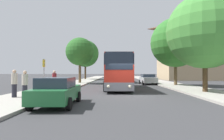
# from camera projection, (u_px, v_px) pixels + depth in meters

# --- Properties ---
(ground_plane) EXTENTS (300.00, 300.00, 0.00)m
(ground_plane) POSITION_uv_depth(u_px,v_px,m) (125.00, 96.00, 13.48)
(ground_plane) COLOR #38383A
(ground_plane) RESTS_ON ground
(sidewalk_left) EXTENTS (4.00, 120.00, 0.15)m
(sidewalk_left) POSITION_uv_depth(u_px,v_px,m) (36.00, 94.00, 13.61)
(sidewalk_left) COLOR #A39E93
(sidewalk_left) RESTS_ON ground_plane
(sidewalk_right) EXTENTS (4.00, 120.00, 0.15)m
(sidewalk_right) POSITION_uv_depth(u_px,v_px,m) (217.00, 95.00, 13.34)
(sidewalk_right) COLOR #A39E93
(sidewalk_right) RESTS_ON ground_plane
(building_right_background) EXTENTS (17.56, 10.65, 15.27)m
(building_right_background) POSITION_uv_depth(u_px,v_px,m) (199.00, 48.00, 41.32)
(building_right_background) COLOR tan
(building_right_background) RESTS_ON ground_plane
(bus_front) EXTENTS (2.85, 10.50, 3.48)m
(bus_front) POSITION_uv_depth(u_px,v_px,m) (117.00, 72.00, 19.12)
(bus_front) COLOR gray
(bus_front) RESTS_ON ground_plane
(bus_middle) EXTENTS (3.01, 11.35, 3.44)m
(bus_middle) POSITION_uv_depth(u_px,v_px,m) (115.00, 72.00, 32.70)
(bus_middle) COLOR #238942
(bus_middle) RESTS_ON ground_plane
(parked_car_left_curb) EXTENTS (2.14, 4.08, 1.52)m
(parked_car_left_curb) POSITION_uv_depth(u_px,v_px,m) (57.00, 91.00, 9.44)
(parked_car_left_curb) COLOR #236B38
(parked_car_left_curb) RESTS_ON ground_plane
(parked_car_right_near) EXTENTS (2.24, 4.38, 1.50)m
(parked_car_right_near) POSITION_uv_depth(u_px,v_px,m) (148.00, 79.00, 25.97)
(parked_car_right_near) COLOR #B7B7BC
(parked_car_right_near) RESTS_ON ground_plane
(bus_stop_sign) EXTENTS (0.08, 0.45, 2.72)m
(bus_stop_sign) POSITION_uv_depth(u_px,v_px,m) (44.00, 72.00, 13.87)
(bus_stop_sign) COLOR gray
(bus_stop_sign) RESTS_ON sidewalk_left
(pedestrian_waiting_near) EXTENTS (0.36, 0.36, 1.76)m
(pedestrian_waiting_near) POSITION_uv_depth(u_px,v_px,m) (25.00, 84.00, 11.19)
(pedestrian_waiting_near) COLOR #23232D
(pedestrian_waiting_near) RESTS_ON sidewalk_left
(pedestrian_waiting_far) EXTENTS (0.36, 0.36, 1.80)m
(pedestrian_waiting_far) POSITION_uv_depth(u_px,v_px,m) (54.00, 81.00, 15.12)
(pedestrian_waiting_far) COLOR #23232D
(pedestrian_waiting_far) RESTS_ON sidewalk_left
(pedestrian_walking_back) EXTENTS (0.36, 0.36, 1.82)m
(pedestrian_walking_back) POSITION_uv_depth(u_px,v_px,m) (14.00, 83.00, 11.53)
(pedestrian_walking_back) COLOR #23232D
(pedestrian_walking_back) RESTS_ON sidewalk_left
(tree_left_near) EXTENTS (4.42, 4.42, 7.09)m
(tree_left_near) POSITION_uv_depth(u_px,v_px,m) (80.00, 52.00, 27.48)
(tree_left_near) COLOR brown
(tree_left_near) RESTS_ON sidewalk_left
(tree_left_far) EXTENTS (6.39, 6.39, 9.28)m
(tree_left_far) POSITION_uv_depth(u_px,v_px,m) (85.00, 54.00, 41.65)
(tree_left_far) COLOR #47331E
(tree_left_far) RESTS_ON sidewalk_left
(tree_right_near) EXTENTS (6.39, 6.39, 8.35)m
(tree_right_near) POSITION_uv_depth(u_px,v_px,m) (205.00, 31.00, 14.87)
(tree_right_near) COLOR #47331E
(tree_right_near) RESTS_ON sidewalk_right
(tree_right_mid) EXTENTS (6.39, 6.39, 8.69)m
(tree_right_mid) POSITION_uv_depth(u_px,v_px,m) (175.00, 43.00, 22.68)
(tree_right_mid) COLOR brown
(tree_right_mid) RESTS_ON sidewalk_right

